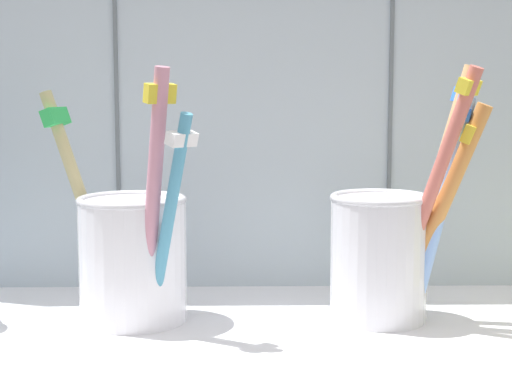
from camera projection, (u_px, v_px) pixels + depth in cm
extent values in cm
cube|color=silver|center=(256.00, 340.00, 54.26)|extent=(64.00, 22.00, 2.00)
cube|color=#B2C1CC|center=(254.00, 27.00, 63.49)|extent=(64.00, 2.00, 45.00)
cube|color=slate|center=(115.00, 26.00, 62.23)|extent=(0.30, 0.20, 45.00)
cube|color=slate|center=(392.00, 26.00, 62.58)|extent=(0.30, 0.20, 45.00)
cylinder|color=white|center=(133.00, 260.00, 55.02)|extent=(7.25, 7.25, 8.28)
torus|color=silver|center=(132.00, 200.00, 54.51)|extent=(7.39, 7.39, 0.50)
cylinder|color=tan|center=(83.00, 201.00, 56.63)|extent=(6.17, 2.70, 15.38)
cube|color=green|center=(55.00, 117.00, 56.46)|extent=(1.87, 2.64, 1.41)
cylinder|color=#4B99BA|center=(168.00, 222.00, 51.25)|extent=(3.79, 3.82, 14.03)
cube|color=white|center=(182.00, 139.00, 49.59)|extent=(2.12, 2.12, 1.03)
cylinder|color=#CF879C|center=(153.00, 200.00, 51.23)|extent=(2.97, 3.57, 16.79)
cube|color=yellow|center=(160.00, 93.00, 49.56)|extent=(2.10, 1.86, 1.29)
cylinder|color=white|center=(379.00, 259.00, 55.29)|extent=(6.57, 6.57, 8.41)
torus|color=silver|center=(380.00, 198.00, 54.77)|extent=(6.74, 6.74, 0.50)
cylinder|color=#88B4F5|center=(439.00, 209.00, 53.66)|extent=(4.26, 1.81, 15.01)
cube|color=blue|center=(463.00, 114.00, 52.59)|extent=(1.44, 2.30, 0.99)
cylinder|color=#D58942|center=(438.00, 213.00, 53.57)|extent=(6.35, 3.56, 14.68)
cube|color=yellow|center=(470.00, 134.00, 52.19)|extent=(1.84, 2.48, 1.31)
cylinder|color=#F4B072|center=(434.00, 192.00, 54.79)|extent=(5.74, 1.56, 17.06)
cube|color=blue|center=(462.00, 95.00, 54.19)|extent=(1.09, 2.06, 1.14)
cylinder|color=#CE695B|center=(429.00, 197.00, 52.60)|extent=(5.76, 5.13, 16.94)
cube|color=yellow|center=(468.00, 86.00, 50.15)|extent=(2.01, 2.10, 1.15)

